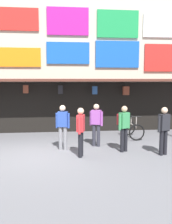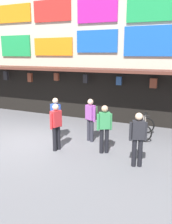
{
  "view_description": "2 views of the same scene",
  "coord_description": "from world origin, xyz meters",
  "px_view_note": "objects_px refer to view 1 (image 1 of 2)",
  "views": [
    {
      "loc": [
        0.7,
        -8.82,
        2.6
      ],
      "look_at": [
        1.77,
        0.88,
        1.38
      ],
      "focal_mm": 41.03,
      "sensor_mm": 36.0,
      "label": 1
    },
    {
      "loc": [
        5.71,
        -7.3,
        3.36
      ],
      "look_at": [
        1.98,
        1.02,
        1.14
      ],
      "focal_mm": 38.81,
      "sensor_mm": 36.0,
      "label": 2
    }
  ],
  "objects_px": {
    "bicycle_parked": "(132,129)",
    "pedestrian_in_yellow": "(63,125)",
    "pedestrian_in_green": "(96,122)",
    "pedestrian_in_purple": "(81,129)",
    "pedestrian_in_blue": "(124,125)",
    "pedestrian_in_red": "(164,128)"
  },
  "relations": [
    {
      "from": "pedestrian_in_purple",
      "to": "pedestrian_in_green",
      "type": "relative_size",
      "value": 1.0
    },
    {
      "from": "bicycle_parked",
      "to": "pedestrian_in_yellow",
      "type": "relative_size",
      "value": 0.72
    },
    {
      "from": "pedestrian_in_green",
      "to": "pedestrian_in_blue",
      "type": "bearing_deg",
      "value": -45.33
    },
    {
      "from": "pedestrian_in_purple",
      "to": "bicycle_parked",
      "type": "bearing_deg",
      "value": 45.47
    },
    {
      "from": "pedestrian_in_blue",
      "to": "pedestrian_in_green",
      "type": "relative_size",
      "value": 1.0
    },
    {
      "from": "pedestrian_in_yellow",
      "to": "pedestrian_in_blue",
      "type": "xyz_separation_m",
      "value": [
        2.19,
        -0.48,
        0.04
      ]
    },
    {
      "from": "bicycle_parked",
      "to": "pedestrian_in_yellow",
      "type": "height_order",
      "value": "pedestrian_in_yellow"
    },
    {
      "from": "pedestrian_in_blue",
      "to": "pedestrian_in_green",
      "type": "xyz_separation_m",
      "value": [
        -0.86,
        0.88,
        0.0
      ]
    },
    {
      "from": "pedestrian_in_purple",
      "to": "pedestrian_in_green",
      "type": "bearing_deg",
      "value": 61.2
    },
    {
      "from": "pedestrian_in_red",
      "to": "pedestrian_in_green",
      "type": "xyz_separation_m",
      "value": [
        -2.14,
        1.45,
        0.04
      ]
    },
    {
      "from": "pedestrian_in_blue",
      "to": "pedestrian_in_red",
      "type": "height_order",
      "value": "same"
    },
    {
      "from": "pedestrian_in_blue",
      "to": "pedestrian_in_red",
      "type": "distance_m",
      "value": 1.4
    },
    {
      "from": "pedestrian_in_yellow",
      "to": "pedestrian_in_green",
      "type": "distance_m",
      "value": 1.39
    },
    {
      "from": "pedestrian_in_yellow",
      "to": "pedestrian_in_blue",
      "type": "height_order",
      "value": "same"
    },
    {
      "from": "pedestrian_in_yellow",
      "to": "pedestrian_in_red",
      "type": "height_order",
      "value": "same"
    },
    {
      "from": "pedestrian_in_purple",
      "to": "pedestrian_in_green",
      "type": "xyz_separation_m",
      "value": [
        0.74,
        1.35,
        0.04
      ]
    },
    {
      "from": "pedestrian_in_purple",
      "to": "pedestrian_in_red",
      "type": "relative_size",
      "value": 1.0
    },
    {
      "from": "pedestrian_in_yellow",
      "to": "pedestrian_in_blue",
      "type": "bearing_deg",
      "value": -12.22
    },
    {
      "from": "pedestrian_in_purple",
      "to": "pedestrian_in_yellow",
      "type": "relative_size",
      "value": 1.0
    },
    {
      "from": "pedestrian_in_blue",
      "to": "pedestrian_in_green",
      "type": "bearing_deg",
      "value": 134.67
    },
    {
      "from": "pedestrian_in_yellow",
      "to": "pedestrian_in_purple",
      "type": "bearing_deg",
      "value": -58.28
    },
    {
      "from": "pedestrian_in_green",
      "to": "pedestrian_in_purple",
      "type": "bearing_deg",
      "value": -118.8
    }
  ]
}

